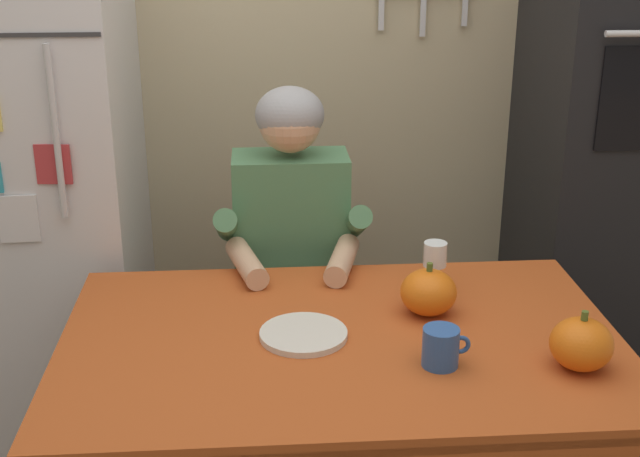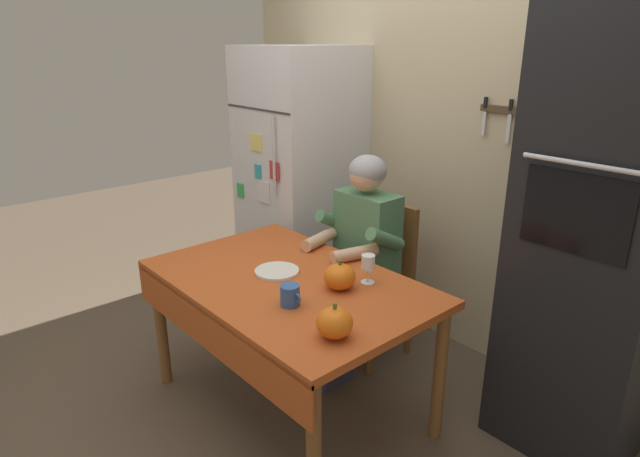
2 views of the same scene
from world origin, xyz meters
TOP-DOWN VIEW (x-y plane):
  - back_wall_assembly at (0.05, 1.35)m, footprint 3.70×0.13m
  - refrigerator at (-0.95, 0.96)m, footprint 0.68×0.71m
  - wall_oven at (1.05, 1.00)m, footprint 0.60×0.64m
  - dining_table at (0.00, 0.08)m, footprint 1.40×0.90m
  - chair_behind_person at (-0.10, 0.87)m, footprint 0.40×0.40m
  - seated_person at (-0.10, 0.68)m, footprint 0.47×0.55m
  - coffee_mug at (0.22, -0.06)m, footprint 0.11×0.09m
  - wine_glass at (0.28, 0.36)m, footprint 0.07×0.07m
  - pumpkin_large at (0.24, 0.21)m, footprint 0.15×0.15m
  - pumpkin_medium at (0.54, -0.09)m, footprint 0.15×0.15m
  - serving_tray at (-0.09, 0.10)m, footprint 0.22×0.22m

SIDE VIEW (x-z plane):
  - chair_behind_person at x=-0.10m, z-range 0.05..0.98m
  - dining_table at x=0.00m, z-range 0.29..1.03m
  - seated_person at x=-0.10m, z-range 0.11..1.36m
  - serving_tray at x=-0.09m, z-range 0.74..0.76m
  - coffee_mug at x=0.22m, z-range 0.74..0.83m
  - pumpkin_large at x=0.24m, z-range 0.73..0.87m
  - pumpkin_medium at x=0.54m, z-range 0.73..0.87m
  - wine_glass at x=0.28m, z-range 0.77..0.91m
  - refrigerator at x=-0.95m, z-range 0.00..1.80m
  - wall_oven at x=1.05m, z-range 0.00..2.10m
  - back_wall_assembly at x=0.05m, z-range 0.00..2.60m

